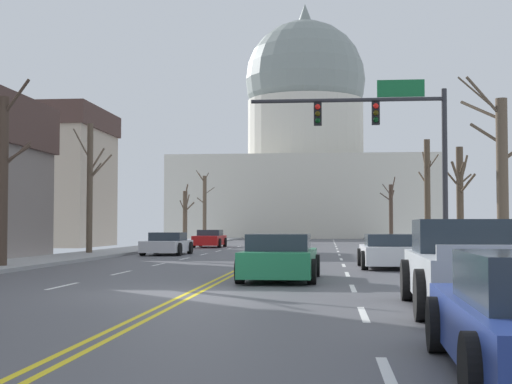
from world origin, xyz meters
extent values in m
cube|color=#4C4C51|center=(0.00, 0.00, -0.03)|extent=(14.00, 180.00, 0.06)
cube|color=yellow|center=(-0.12, 0.00, 0.00)|extent=(0.10, 176.40, 0.00)
cube|color=yellow|center=(0.12, 0.00, 0.00)|extent=(0.10, 176.40, 0.00)
cube|color=silver|center=(3.50, -8.50, 0.00)|extent=(0.12, 2.20, 0.00)
cube|color=silver|center=(3.50, -3.30, 0.00)|extent=(0.12, 2.20, 0.00)
cube|color=silver|center=(3.50, 1.90, 0.00)|extent=(0.12, 2.20, 0.00)
cube|color=silver|center=(3.50, 7.10, 0.00)|extent=(0.12, 2.20, 0.00)
cube|color=silver|center=(3.50, 12.30, 0.00)|extent=(0.12, 2.20, 0.00)
cube|color=silver|center=(3.50, 17.50, 0.00)|extent=(0.12, 2.20, 0.00)
cube|color=silver|center=(3.50, 22.70, 0.00)|extent=(0.12, 2.20, 0.00)
cube|color=silver|center=(3.50, 27.90, 0.00)|extent=(0.12, 2.20, 0.00)
cube|color=silver|center=(3.50, 33.10, 0.00)|extent=(0.12, 2.20, 0.00)
cube|color=silver|center=(3.50, 38.30, 0.00)|extent=(0.12, 2.20, 0.00)
cube|color=silver|center=(3.50, 43.50, 0.00)|extent=(0.12, 2.20, 0.00)
cube|color=silver|center=(3.50, 48.70, 0.00)|extent=(0.12, 2.20, 0.00)
cube|color=silver|center=(3.50, 53.90, 0.00)|extent=(0.12, 2.20, 0.00)
cube|color=silver|center=(3.50, 59.10, 0.00)|extent=(0.12, 2.20, 0.00)
cube|color=silver|center=(3.50, 64.30, 0.00)|extent=(0.12, 2.20, 0.00)
cube|color=silver|center=(-3.50, 1.90, 0.00)|extent=(0.12, 2.20, 0.00)
cube|color=silver|center=(-3.50, 7.10, 0.00)|extent=(0.12, 2.20, 0.00)
cube|color=silver|center=(-3.50, 12.30, 0.00)|extent=(0.12, 2.20, 0.00)
cube|color=silver|center=(-3.50, 17.50, 0.00)|extent=(0.12, 2.20, 0.00)
cube|color=silver|center=(-3.50, 22.70, 0.00)|extent=(0.12, 2.20, 0.00)
cube|color=silver|center=(-3.50, 27.90, 0.00)|extent=(0.12, 2.20, 0.00)
cube|color=silver|center=(-3.50, 33.10, 0.00)|extent=(0.12, 2.20, 0.00)
cube|color=silver|center=(-3.50, 38.30, 0.00)|extent=(0.12, 2.20, 0.00)
cube|color=silver|center=(-3.50, 43.50, 0.00)|extent=(0.12, 2.20, 0.00)
cube|color=silver|center=(-3.50, 48.70, 0.00)|extent=(0.12, 2.20, 0.00)
cube|color=silver|center=(-3.50, 53.90, 0.00)|extent=(0.12, 2.20, 0.00)
cube|color=silver|center=(-3.50, 59.10, 0.00)|extent=(0.12, 2.20, 0.00)
cube|color=silver|center=(-3.50, 64.30, 0.00)|extent=(0.12, 2.20, 0.00)
cylinder|color=#28282D|center=(7.60, 14.66, 3.56)|extent=(0.22, 0.22, 6.85)
cylinder|color=#28282D|center=(3.70, 14.66, 6.59)|extent=(7.80, 0.16, 0.16)
cube|color=black|center=(4.87, 14.66, 6.03)|extent=(0.32, 0.28, 0.92)
sphere|color=red|center=(4.87, 14.50, 6.31)|extent=(0.22, 0.22, 0.22)
sphere|color=#332B05|center=(4.87, 14.50, 6.03)|extent=(0.22, 0.22, 0.22)
sphere|color=black|center=(4.87, 14.50, 5.75)|extent=(0.22, 0.22, 0.22)
cube|color=black|center=(2.53, 14.66, 6.03)|extent=(0.32, 0.28, 0.92)
sphere|color=red|center=(2.53, 14.50, 6.31)|extent=(0.22, 0.22, 0.22)
sphere|color=#332B05|center=(2.53, 14.50, 6.03)|extent=(0.22, 0.22, 0.22)
sphere|color=black|center=(2.53, 14.50, 5.75)|extent=(0.22, 0.22, 0.22)
cube|color=#146033|center=(5.88, 14.68, 7.04)|extent=(1.90, 0.06, 0.70)
cube|color=beige|center=(0.00, 82.94, 5.02)|extent=(32.99, 22.40, 10.04)
cylinder|color=beige|center=(0.00, 82.94, 14.04)|extent=(15.22, 15.22, 8.00)
sphere|color=gray|center=(0.00, 82.94, 20.81)|extent=(15.83, 15.83, 15.83)
cone|color=gray|center=(0.00, 82.94, 29.92)|extent=(1.80, 1.80, 2.40)
cube|color=silver|center=(5.04, 10.69, 0.47)|extent=(1.87, 4.36, 0.62)
cube|color=#232D38|center=(5.04, 10.34, 0.98)|extent=(1.63, 1.99, 0.41)
cylinder|color=black|center=(4.11, 12.03, 0.32)|extent=(0.23, 0.64, 0.64)
cylinder|color=black|center=(5.95, 12.05, 0.32)|extent=(0.23, 0.64, 0.64)
cylinder|color=black|center=(4.13, 9.34, 0.32)|extent=(0.23, 0.64, 0.64)
cylinder|color=black|center=(5.97, 9.35, 0.32)|extent=(0.23, 0.64, 0.64)
cube|color=#1E7247|center=(1.64, 4.48, 0.48)|extent=(1.91, 4.65, 0.65)
cube|color=#232D38|center=(1.63, 4.12, 1.03)|extent=(1.64, 2.01, 0.44)
cylinder|color=black|center=(0.75, 5.93, 0.32)|extent=(0.23, 0.64, 0.64)
cylinder|color=black|center=(2.57, 5.89, 0.32)|extent=(0.23, 0.64, 0.64)
cylinder|color=black|center=(0.70, 3.07, 0.32)|extent=(0.23, 0.64, 0.64)
cylinder|color=black|center=(2.52, 3.03, 0.32)|extent=(0.23, 0.64, 0.64)
cube|color=#ADB2B7|center=(5.44, -2.56, 0.60)|extent=(2.19, 5.49, 0.75)
cube|color=#1E2833|center=(5.47, -1.80, 1.27)|extent=(1.91, 1.90, 0.60)
cube|color=#ADB2B7|center=(5.35, -5.21, 1.08)|extent=(1.85, 0.16, 0.22)
cylinder|color=black|center=(4.49, -0.90, 0.40)|extent=(0.31, 0.81, 0.80)
cylinder|color=black|center=(4.38, -4.15, 0.40)|extent=(0.31, 0.81, 0.80)
cylinder|color=black|center=(4.17, -7.01, 0.32)|extent=(0.24, 0.65, 0.64)
cylinder|color=black|center=(4.06, -9.88, 0.32)|extent=(0.24, 0.65, 0.64)
cube|color=silver|center=(-5.28, 21.97, 0.44)|extent=(1.95, 4.30, 0.56)
cube|color=#232D38|center=(-5.28, 22.17, 0.93)|extent=(1.66, 1.83, 0.42)
cylinder|color=black|center=(-4.40, 20.63, 0.32)|extent=(0.24, 0.65, 0.64)
cylinder|color=black|center=(-6.23, 20.67, 0.32)|extent=(0.24, 0.65, 0.64)
cylinder|color=black|center=(-4.33, 23.26, 0.32)|extent=(0.24, 0.65, 0.64)
cylinder|color=black|center=(-6.16, 23.31, 0.32)|extent=(0.24, 0.65, 0.64)
cube|color=#B71414|center=(-5.29, 35.89, 0.48)|extent=(1.77, 4.64, 0.64)
cube|color=#232D38|center=(-5.29, 36.13, 1.01)|extent=(1.55, 2.02, 0.41)
cylinder|color=black|center=(-4.41, 34.45, 0.32)|extent=(0.22, 0.64, 0.64)
cylinder|color=black|center=(-6.17, 34.45, 0.32)|extent=(0.22, 0.64, 0.64)
cylinder|color=black|center=(-4.41, 37.33, 0.32)|extent=(0.22, 0.64, 0.64)
cylinder|color=black|center=(-6.17, 37.32, 0.32)|extent=(0.22, 0.64, 0.64)
cube|color=#B2A38E|center=(-18.35, 36.82, 4.17)|extent=(9.87, 8.86, 8.35)
cube|color=#47332D|center=(-18.35, 36.82, 9.14)|extent=(10.27, 9.22, 1.59)
cylinder|color=#423328|center=(8.08, 46.35, 2.51)|extent=(0.33, 0.33, 4.75)
cylinder|color=#423328|center=(7.74, 46.37, 4.46)|extent=(0.73, 0.11, 0.98)
cylinder|color=#423328|center=(8.16, 45.93, 3.90)|extent=(0.29, 0.95, 0.98)
cylinder|color=#423328|center=(8.21, 45.89, 4.64)|extent=(0.37, 1.03, 1.65)
cylinder|color=#423328|center=(7.64, 46.37, 3.87)|extent=(0.94, 0.12, 0.72)
cylinder|color=#423328|center=(-7.97, 8.37, 2.99)|extent=(0.36, 0.36, 5.69)
cylinder|color=#423328|center=(-7.49, 8.37, 3.86)|extent=(1.00, 0.10, 0.69)
cylinder|color=#423328|center=(-7.46, 8.19, 5.76)|extent=(1.12, 0.49, 1.19)
cylinder|color=#423328|center=(-7.77, 9.01, 3.93)|extent=(0.48, 1.35, 1.06)
cylinder|color=#4C3D2D|center=(8.93, 19.06, 2.61)|extent=(0.32, 0.32, 4.95)
cylinder|color=#4C3D2D|center=(9.18, 19.49, 4.01)|extent=(0.63, 0.99, 1.55)
cylinder|color=#4C3D2D|center=(8.64, 18.26, 3.79)|extent=(0.73, 1.69, 1.02)
cylinder|color=#4C3D2D|center=(9.13, 18.31, 3.34)|extent=(0.50, 1.57, 0.85)
cylinder|color=#4C3D2D|center=(9.19, 19.81, 3.86)|extent=(0.64, 1.60, 1.05)
cylinder|color=#4C3D2D|center=(9.25, 19.40, 3.61)|extent=(0.71, 0.76, 0.57)
cylinder|color=#4C3D2D|center=(8.96, 18.60, 4.06)|extent=(0.15, 0.96, 0.55)
cylinder|color=#4C3D2D|center=(8.56, 19.12, 3.69)|extent=(0.82, 0.21, 1.02)
cylinder|color=brown|center=(-8.61, 53.72, 3.17)|extent=(0.36, 0.36, 6.06)
cylinder|color=brown|center=(-8.19, 53.98, 4.80)|extent=(0.91, 0.60, 0.73)
cylinder|color=brown|center=(-8.90, 53.39, 3.85)|extent=(0.69, 0.76, 0.60)
cylinder|color=brown|center=(-8.35, 53.27, 6.06)|extent=(0.59, 0.98, 0.77)
cylinder|color=brown|center=(-8.87, 53.51, 5.98)|extent=(0.67, 0.57, 0.93)
cylinder|color=brown|center=(-9.00, 53.66, 6.12)|extent=(0.86, 0.21, 1.24)
cylinder|color=#4C3D2D|center=(8.66, 28.14, 3.31)|extent=(0.35, 0.35, 6.34)
cylinder|color=#4C3D2D|center=(8.60, 28.64, 5.03)|extent=(0.21, 1.08, 1.67)
cylinder|color=#4C3D2D|center=(8.71, 27.84, 4.67)|extent=(0.21, 0.71, 1.10)
cylinder|color=#4C3D2D|center=(8.47, 28.62, 4.24)|extent=(0.47, 1.04, 0.91)
cylinder|color=#4C3D2D|center=(8.88, 27.47, 5.07)|extent=(0.52, 1.39, 0.86)
cylinder|color=#4C3D2D|center=(8.75, 28.75, 5.28)|extent=(0.28, 1.28, 0.76)
cylinder|color=brown|center=(-8.95, 20.64, 3.38)|extent=(0.30, 0.30, 6.48)
cylinder|color=brown|center=(-8.69, 20.97, 4.80)|extent=(0.65, 0.77, 1.27)
cylinder|color=brown|center=(-9.29, 20.36, 5.53)|extent=(0.76, 0.66, 1.55)
cylinder|color=brown|center=(-8.60, 20.43, 4.23)|extent=(0.77, 0.50, 0.73)
cylinder|color=brown|center=(-8.56, 21.18, 4.48)|extent=(0.90, 1.18, 1.37)
cylinder|color=brown|center=(8.49, 8.73, 2.85)|extent=(0.37, 0.37, 5.42)
cylinder|color=brown|center=(7.85, 8.89, 5.69)|extent=(1.35, 0.38, 1.34)
cylinder|color=brown|center=(7.92, 8.58, 5.60)|extent=(1.23, 0.41, 1.31)
cylinder|color=brown|center=(8.08, 9.09, 4.47)|extent=(0.94, 0.84, 0.82)
cylinder|color=brown|center=(7.99, 9.42, 5.28)|extent=(1.12, 1.48, 0.91)
cylinder|color=brown|center=(-8.57, 43.87, 2.23)|extent=(0.37, 0.37, 4.17)
cylinder|color=brown|center=(-8.14, 43.51, 3.00)|extent=(0.97, 0.84, 0.78)
cylinder|color=brown|center=(-8.41, 43.54, 4.35)|extent=(0.47, 0.78, 0.99)
cylinder|color=brown|center=(-8.69, 43.44, 3.04)|extent=(0.34, 0.94, 1.01)
cylinder|color=brown|center=(-8.49, 44.29, 3.31)|extent=(0.28, 0.94, 1.50)
camera|label=1|loc=(2.92, -15.86, 1.45)|focal=52.65mm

